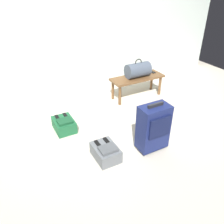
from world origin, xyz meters
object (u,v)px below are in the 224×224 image
(suitcase_upright_navy, at_px, (153,127))
(backpack_grey, at_px, (106,152))
(backpack_green, at_px, (64,124))
(cell_phone, at_px, (152,72))
(duffel_bag_slate, at_px, (138,70))
(bench, at_px, (137,80))

(suitcase_upright_navy, xyz_separation_m, backpack_grey, (-0.61, 0.14, -0.26))
(suitcase_upright_navy, relative_size, backpack_green, 1.82)
(suitcase_upright_navy, relative_size, backpack_grey, 1.82)
(cell_phone, xyz_separation_m, backpack_green, (-1.94, -0.47, -0.31))
(duffel_bag_slate, xyz_separation_m, backpack_grey, (-1.30, -1.26, -0.44))
(duffel_bag_slate, height_order, cell_phone, duffel_bag_slate)
(cell_phone, relative_size, backpack_grey, 0.38)
(bench, height_order, backpack_grey, bench)
(suitcase_upright_navy, bearing_deg, duffel_bag_slate, 63.88)
(cell_phone, relative_size, suitcase_upright_navy, 0.21)
(backpack_green, bearing_deg, cell_phone, 13.64)
(cell_phone, bearing_deg, suitcase_upright_navy, -126.14)
(cell_phone, xyz_separation_m, suitcase_upright_navy, (-1.06, -1.45, -0.05))
(bench, relative_size, backpack_green, 2.63)
(backpack_green, distance_m, backpack_grey, 0.89)
(duffel_bag_slate, relative_size, backpack_green, 1.16)
(backpack_grey, bearing_deg, bench, 44.24)
(bench, height_order, duffel_bag_slate, duffel_bag_slate)
(duffel_bag_slate, relative_size, backpack_grey, 1.16)
(cell_phone, bearing_deg, backpack_grey, -141.79)
(cell_phone, relative_size, backpack_green, 0.38)
(bench, relative_size, duffel_bag_slate, 2.27)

